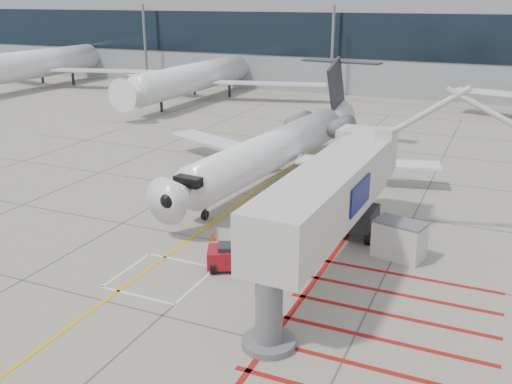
% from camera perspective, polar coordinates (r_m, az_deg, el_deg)
% --- Properties ---
extents(ground_plane, '(260.00, 260.00, 0.00)m').
position_cam_1_polar(ground_plane, '(28.43, -4.95, -8.38)').
color(ground_plane, gray).
rests_on(ground_plane, ground).
extents(regional_jet, '(26.27, 31.85, 7.81)m').
position_cam_1_polar(regional_jet, '(39.84, 0.37, 5.72)').
color(regional_jet, white).
rests_on(regional_jet, ground_plane).
extents(jet_bridge, '(9.25, 18.65, 7.36)m').
position_cam_1_polar(jet_bridge, '(26.83, 6.88, -1.57)').
color(jet_bridge, beige).
rests_on(jet_bridge, ground_plane).
extents(pushback_tug, '(2.78, 2.34, 1.38)m').
position_cam_1_polar(pushback_tug, '(28.81, -2.47, -6.40)').
color(pushback_tug, maroon).
rests_on(pushback_tug, ground_plane).
extents(baggage_cart, '(1.81, 1.32, 1.04)m').
position_cam_1_polar(baggage_cart, '(31.51, 4.58, -4.49)').
color(baggage_cart, '#5B5C61').
rests_on(baggage_cart, ground_plane).
extents(ground_power_unit, '(2.83, 2.07, 2.01)m').
position_cam_1_polar(ground_power_unit, '(30.80, 14.13, -4.63)').
color(ground_power_unit, beige).
rests_on(ground_power_unit, ground_plane).
extents(cone_nose, '(0.37, 0.37, 0.52)m').
position_cam_1_polar(cone_nose, '(32.24, -4.39, -4.43)').
color(cone_nose, '#ED3F0C').
rests_on(cone_nose, ground_plane).
extents(cone_side, '(0.34, 0.34, 0.47)m').
position_cam_1_polar(cone_side, '(33.15, 2.99, -3.77)').
color(cone_side, orange).
rests_on(cone_side, ground_plane).
extents(terminal_building, '(180.00, 28.00, 14.00)m').
position_cam_1_polar(terminal_building, '(92.25, 23.02, 13.76)').
color(terminal_building, gray).
rests_on(terminal_building, ground_plane).
extents(terminal_glass_band, '(180.00, 0.10, 6.00)m').
position_cam_1_polar(terminal_glass_band, '(78.17, 22.75, 13.85)').
color(terminal_glass_band, black).
rests_on(terminal_glass_band, ground_plane).
extents(bg_aircraft_a, '(37.20, 41.34, 12.40)m').
position_cam_1_polar(bg_aircraft_a, '(94.43, -20.44, 13.66)').
color(bg_aircraft_a, silver).
rests_on(bg_aircraft_a, ground_plane).
extents(bg_aircraft_b, '(32.68, 36.31, 10.89)m').
position_cam_1_polar(bg_aircraft_b, '(78.09, -5.18, 13.30)').
color(bg_aircraft_b, silver).
rests_on(bg_aircraft_b, ground_plane).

